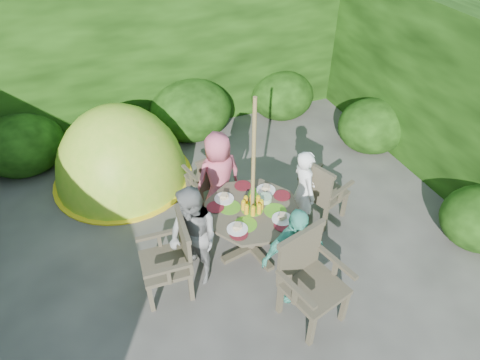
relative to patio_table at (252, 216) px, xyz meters
name	(u,v)px	position (x,y,z in m)	size (l,w,h in m)	color
ground	(225,276)	(-0.48, -0.30, -0.59)	(60.00, 60.00, 0.00)	#413F3A
hedge_enclosure	(187,135)	(-0.48, 1.03, 0.66)	(9.00, 9.00, 2.50)	black
patio_table	(252,216)	(0.00, 0.00, 0.00)	(1.41, 1.41, 0.84)	#3B3527
parasol_pole	(253,183)	(0.00, 0.00, 0.51)	(0.04, 0.04, 2.20)	olive
garden_chair_right	(321,190)	(1.08, 0.19, -0.08)	(0.67, 0.71, 0.94)	#3B3527
garden_chair_left	(172,257)	(-1.08, -0.23, -0.06)	(0.56, 0.62, 0.99)	#3B3527
garden_chair_back	(208,177)	(-0.21, 1.08, -0.13)	(0.60, 0.56, 0.86)	#3B3527
garden_chair_front	(309,277)	(0.19, -1.07, -0.02)	(0.76, 0.71, 1.06)	#3B3527
child_right	(303,191)	(0.78, 0.15, 0.03)	(0.45, 0.29, 1.23)	white
child_left	(194,237)	(-0.79, -0.15, 0.08)	(0.65, 0.50, 1.33)	gray
child_back	(219,177)	(-0.15, 0.78, 0.07)	(0.65, 0.42, 1.32)	#D75870
child_front	(293,255)	(0.15, -0.79, 0.05)	(0.75, 0.31, 1.29)	#54C4A8
dome_tent	(124,179)	(-1.29, 2.09, -0.59)	(2.28, 2.28, 2.43)	#8BCD27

